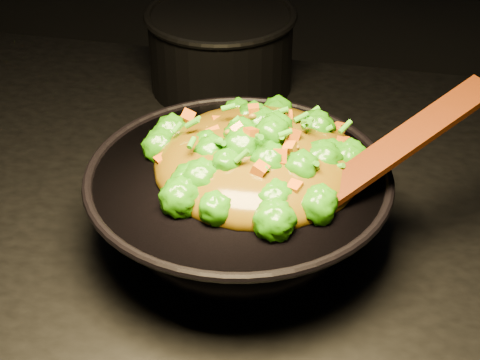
# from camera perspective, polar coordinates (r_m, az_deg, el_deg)

# --- Properties ---
(wok) EXTENTS (0.48, 0.48, 0.11)m
(wok) POSITION_cam_1_polar(r_m,az_deg,el_deg) (0.95, -0.12, -2.19)
(wok) COLOR black
(wok) RESTS_ON stovetop
(stir_fry) EXTENTS (0.30, 0.30, 0.09)m
(stir_fry) POSITION_cam_1_polar(r_m,az_deg,el_deg) (0.91, 1.44, 3.43)
(stir_fry) COLOR #257608
(stir_fry) RESTS_ON wok
(spatula) EXTENTS (0.24, 0.21, 0.12)m
(spatula) POSITION_cam_1_polar(r_m,az_deg,el_deg) (0.90, 11.75, 2.34)
(spatula) COLOR black
(spatula) RESTS_ON wok
(back_pot) EXTENTS (0.29, 0.29, 0.14)m
(back_pot) POSITION_cam_1_polar(r_m,az_deg,el_deg) (1.31, -1.49, 10.10)
(back_pot) COLOR black
(back_pot) RESTS_ON stovetop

